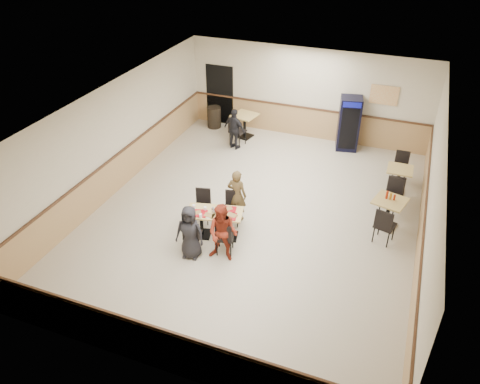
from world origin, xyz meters
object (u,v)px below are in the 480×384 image
at_px(pepsi_cooler, 349,124).
at_px(main_table, 215,220).
at_px(side_table_near, 388,209).
at_px(side_table_far, 399,176).
at_px(lone_diner, 235,129).
at_px(trash_bin, 214,117).
at_px(diner_woman_left, 190,232).
at_px(back_table, 245,122).
at_px(diner_woman_right, 223,233).
at_px(diner_man_opposite, 237,195).

bearing_deg(pepsi_cooler, main_table, -122.07).
bearing_deg(main_table, side_table_near, 12.56).
relative_size(side_table_near, side_table_far, 1.24).
distance_m(lone_diner, trash_bin, 1.82).
bearing_deg(diner_woman_left, lone_diner, 94.11).
bearing_deg(lone_diner, side_table_far, -172.56).
distance_m(main_table, side_table_far, 5.34).
bearing_deg(back_table, lone_diner, -90.00).
bearing_deg(main_table, side_table_far, 29.53).
bearing_deg(diner_woman_left, trash_bin, 102.46).
distance_m(diner_woman_left, diner_woman_right, 0.75).
bearing_deg(side_table_near, pepsi_cooler, 113.40).
xyz_separation_m(diner_woman_left, side_table_far, (4.12, 4.52, -0.18)).
bearing_deg(trash_bin, diner_woman_right, -64.66).
relative_size(diner_woman_right, diner_man_opposite, 1.03).
height_order(diner_woman_left, trash_bin, diner_woman_left).
bearing_deg(diner_woman_left, main_table, 68.80).
xyz_separation_m(main_table, pepsi_cooler, (2.11, 5.77, 0.40)).
xyz_separation_m(diner_man_opposite, lone_diner, (-1.48, 3.60, -0.02)).
relative_size(main_table, side_table_far, 1.97).
bearing_deg(diner_woman_right, trash_bin, 112.20).
relative_size(diner_man_opposite, side_table_far, 1.93).
bearing_deg(side_table_far, diner_man_opposite, -142.90).
bearing_deg(pepsi_cooler, side_table_far, -61.97).
bearing_deg(pepsi_cooler, trash_bin, 168.57).
bearing_deg(pepsi_cooler, side_table_near, -78.56).
height_order(diner_man_opposite, back_table, diner_man_opposite).
xyz_separation_m(diner_woman_right, diner_man_opposite, (-0.28, 1.56, -0.02)).
height_order(lone_diner, trash_bin, lone_diner).
bearing_deg(main_table, trash_bin, 100.31).
relative_size(main_table, side_table_near, 1.60).
xyz_separation_m(diner_woman_right, trash_bin, (-3.04, 6.42, -0.34)).
bearing_deg(main_table, back_table, 89.57).
height_order(side_table_near, back_table, back_table).
bearing_deg(diner_woman_left, diner_woman_right, 6.70).
height_order(diner_woman_left, side_table_far, diner_woman_left).
bearing_deg(side_table_far, lone_diner, 170.98).
xyz_separation_m(back_table, trash_bin, (-1.28, 0.35, -0.16)).
height_order(main_table, side_table_near, side_table_near).
xyz_separation_m(diner_woman_right, side_table_near, (3.30, 2.56, -0.19)).
relative_size(side_table_near, trash_bin, 1.19).
distance_m(main_table, pepsi_cooler, 6.16).
bearing_deg(side_table_near, diner_woman_left, -145.80).
distance_m(side_table_near, side_table_far, 1.78).
distance_m(diner_woman_right, pepsi_cooler, 6.67).
bearing_deg(lone_diner, diner_man_opposite, 128.82).
relative_size(lone_diner, trash_bin, 1.80).
height_order(diner_woman_right, back_table, diner_woman_right).
xyz_separation_m(side_table_near, back_table, (-5.06, 3.51, 0.02)).
bearing_deg(side_table_far, main_table, -136.89).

